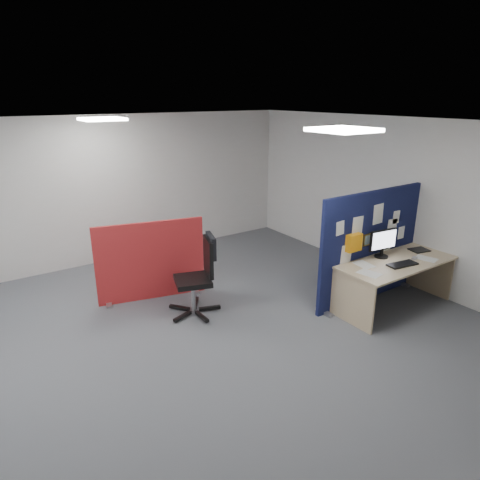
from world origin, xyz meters
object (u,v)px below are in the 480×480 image
main_desk (392,271)px  monitor_main (383,242)px  red_divider (151,262)px  office_chair (201,271)px  navy_divider (370,247)px

main_desk → monitor_main: monitor_main is taller
red_divider → main_desk: bearing=-24.6°
main_desk → monitor_main: 0.45m
main_desk → office_chair: bearing=150.2°
navy_divider → main_desk: 0.47m
navy_divider → red_divider: 3.33m
monitor_main → office_chair: size_ratio=0.42×
navy_divider → main_desk: navy_divider is taller
monitor_main → red_divider: bearing=151.1°
main_desk → monitor_main: size_ratio=3.82×
navy_divider → red_divider: size_ratio=1.29×
monitor_main → office_chair: 2.71m
monitor_main → red_divider: size_ratio=0.30×
monitor_main → red_divider: 3.49m
navy_divider → monitor_main: navy_divider is taller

